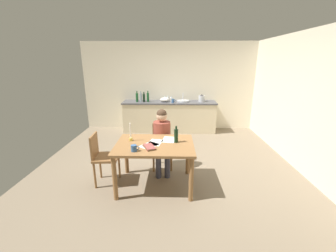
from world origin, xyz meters
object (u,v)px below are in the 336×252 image
coffee_mug (134,148)px  stovetop_kettle (202,98)px  dining_table (155,150)px  candlestick (131,136)px  bottle_wine_red (144,97)px  person_seated (162,137)px  wine_glass_near_sink (171,97)px  sink_unit (183,101)px  teacup_on_counter (173,101)px  wine_bottle_on_table (176,135)px  chair_at_table (162,144)px  book_cookery (149,147)px  wine_glass_by_kettle (168,97)px  bottle_vinegar (141,98)px  chair_side_empty (103,156)px  bottle_oil (137,97)px  bottle_sauce (148,97)px  mixing_bowl (165,100)px  wine_glass_back_left (165,97)px  book_magazine (149,147)px

coffee_mug → stovetop_kettle: stovetop_kettle is taller
dining_table → candlestick: size_ratio=4.10×
dining_table → bottle_wine_red: size_ratio=4.48×
person_seated → wine_glass_near_sink: size_ratio=7.76×
sink_unit → stovetop_kettle: bearing=-0.4°
teacup_on_counter → stovetop_kettle: bearing=10.1°
wine_bottle_on_table → chair_at_table: bearing=112.9°
wine_bottle_on_table → book_cookery: bearing=-148.5°
wine_glass_near_sink → wine_glass_by_kettle: same height
bottle_vinegar → bottle_wine_red: bottle_vinegar is taller
bottle_vinegar → bottle_wine_red: 0.10m
wine_glass_near_sink → wine_glass_by_kettle: 0.11m
candlestick → sink_unit: bearing=71.0°
chair_side_empty → bottle_oil: 2.97m
book_cookery → teacup_on_counter: 3.08m
chair_at_table → wine_glass_near_sink: 2.52m
person_seated → bottle_sauce: 2.51m
stovetop_kettle → wine_glass_near_sink: bearing=170.4°
stovetop_kettle → teacup_on_counter: stovetop_kettle is taller
chair_at_table → book_cookery: 0.95m
bottle_oil → mixing_bowl: 0.81m
bottle_oil → bottle_wine_red: bottle_oil is taller
stovetop_kettle → bottle_oil: bearing=-178.4°
wine_bottle_on_table → sink_unit: 2.96m
mixing_bowl → stovetop_kettle: bearing=0.4°
chair_at_table → bottle_sauce: bottle_sauce is taller
coffee_mug → teacup_on_counter: (0.57, 3.19, 0.15)m
wine_glass_back_left → person_seated: bearing=-89.0°
person_seated → coffee_mug: bearing=-112.8°
bottle_sauce → stovetop_kettle: 1.57m
bottle_sauce → wine_bottle_on_table: bearing=-74.8°
sink_unit → bottle_oil: bottle_oil is taller
book_cookery → book_magazine: bearing=34.4°
book_cookery → sink_unit: bearing=50.2°
book_magazine → wine_glass_near_sink: (0.30, 3.34, 0.24)m
dining_table → coffee_mug: 0.44m
sink_unit → candlestick: bearing=-109.0°
candlestick → wine_bottle_on_table: candlestick is taller
sink_unit → bottle_sauce: size_ratio=1.13×
wine_glass_by_kettle → book_magazine: bearing=-93.4°
wine_bottle_on_table → sink_unit: sink_unit is taller
stovetop_kettle → candlestick: bearing=-118.0°
dining_table → wine_glass_near_sink: bearing=85.7°
sink_unit → teacup_on_counter: sink_unit is taller
wine_bottle_on_table → wine_glass_by_kettle: 3.11m
bottle_oil → bottle_wine_red: 0.20m
teacup_on_counter → chair_side_empty: bearing=-112.8°
dining_table → sink_unit: bearing=79.0°
person_seated → bottle_wine_red: bearing=104.9°
chair_at_table → bottle_vinegar: bottle_vinegar is taller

